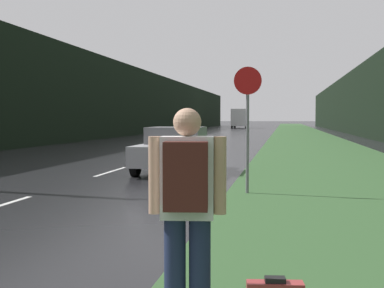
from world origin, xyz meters
The scene contains 10 objects.
grass_verge centered at (7.14, 40.00, 0.01)m, with size 6.00×240.00×0.02m, color #33562D.
lane_stripe_c centered at (0.00, 14.24, 0.00)m, with size 0.12×3.00×0.01m, color silver.
lane_stripe_d centered at (0.00, 21.24, 0.00)m, with size 0.12×3.00×0.01m, color silver.
lane_stripe_e centered at (0.00, 28.24, 0.00)m, with size 0.12×3.00×0.01m, color silver.
treeline_far_side centered at (-10.14, 50.00, 3.39)m, with size 2.00×140.00×6.78m, color black.
treeline_near_side centered at (13.14, 50.00, 3.31)m, with size 2.00×140.00×6.62m, color black.
stop_sign centered at (4.61, 9.98, 1.70)m, with size 0.62×0.07×2.84m.
hitchhiker_with_backpack centered at (4.68, 2.13, 1.02)m, with size 0.61×0.46×1.78m.
car_passing_near centered at (2.07, 14.37, 0.72)m, with size 2.05×4.21×1.42m.
delivery_truck centered at (-2.07, 88.93, 1.72)m, with size 2.62×7.90×3.22m.
Camera 1 is at (5.43, -1.97, 1.70)m, focal length 50.00 mm.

